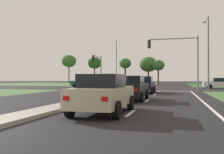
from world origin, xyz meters
name	(u,v)px	position (x,y,z in m)	size (l,w,h in m)	color
ground_plane	(138,88)	(0.00, 30.00, 0.00)	(200.00, 200.00, 0.00)	black
grass_verge_far_left	(56,84)	(-25.50, 54.50, 0.00)	(35.00, 35.00, 0.01)	#476B38
median_island_near	(98,98)	(0.00, 11.00, 0.07)	(1.20, 22.00, 0.14)	gray
median_island_far	(154,84)	(0.00, 55.00, 0.07)	(1.20, 36.00, 0.14)	gray
lane_dash_near	(131,113)	(3.50, 4.41, 0.01)	(0.14, 2.00, 0.01)	silver
lane_dash_second	(147,100)	(3.50, 10.41, 0.01)	(0.14, 2.00, 0.01)	silver
lane_dash_third	(155,95)	(3.50, 16.41, 0.01)	(0.14, 2.00, 0.01)	silver
lane_dash_fourth	(160,91)	(3.50, 22.41, 0.01)	(0.14, 2.00, 0.01)	silver
edge_line_right	(201,100)	(6.85, 12.00, 0.01)	(0.14, 24.00, 0.01)	silver
stop_bar_near	(163,91)	(3.80, 23.00, 0.01)	(6.40, 0.50, 0.01)	silver
crosswalk_bar_near	(83,89)	(-6.40, 24.80, 0.01)	(0.70, 2.80, 0.01)	silver
crosswalk_bar_second	(92,89)	(-5.25, 24.80, 0.01)	(0.70, 2.80, 0.01)	silver
crosswalk_bar_third	(100,90)	(-4.10, 24.80, 0.01)	(0.70, 2.80, 0.01)	silver
crosswalk_bar_fourth	(109,90)	(-2.95, 24.80, 0.01)	(0.70, 2.80, 0.01)	silver
crosswalk_bar_fifth	(118,90)	(-1.80, 24.80, 0.01)	(0.70, 2.80, 0.01)	silver
crosswalk_bar_sixth	(127,90)	(-0.65, 24.80, 0.01)	(0.70, 2.80, 0.01)	silver
crosswalk_bar_seventh	(136,90)	(0.50, 24.80, 0.01)	(0.70, 2.80, 0.01)	silver
crosswalk_bar_eighth	(145,90)	(1.65, 24.80, 0.01)	(0.70, 2.80, 0.01)	silver
car_navy_near	(144,85)	(2.23, 18.76, 0.82)	(2.02, 4.17, 1.61)	#161E47
car_red_second	(131,83)	(-0.96, 29.35, 0.77)	(4.32, 2.05, 1.49)	#A31919
car_black_third	(130,88)	(2.39, 10.49, 0.81)	(2.03, 4.34, 1.58)	black
car_maroon_fourth	(147,81)	(-2.23, 60.85, 0.81)	(2.07, 4.22, 1.58)	maroon
car_teal_fifth	(85,82)	(-8.30, 30.52, 0.81)	(4.19, 2.00, 1.58)	#19565B
car_beige_sixth	(103,93)	(2.44, 4.10, 0.80)	(1.96, 4.25, 1.57)	#BCAD8E
car_white_seventh	(220,83)	(11.15, 31.49, 0.77)	(4.42, 2.03, 1.50)	silver
traffic_signal_near_right	(179,53)	(5.61, 23.40, 4.28)	(5.65, 0.32, 6.16)	gray
traffic_signal_far_left	(98,65)	(-7.60, 34.88, 3.73)	(0.32, 4.68, 5.40)	gray
street_lamp_second	(208,49)	(8.88, 25.44, 4.84)	(0.60, 2.24, 8.61)	gray
street_lamp_third	(117,60)	(-8.81, 53.66, 5.93)	(1.55, 1.50, 10.81)	gray
pedestrian_at_median	(149,80)	(0.12, 43.79, 1.13)	(0.34, 0.34, 1.64)	maroon
treeline_near	(69,61)	(-25.99, 63.66, 6.65)	(4.32, 4.32, 8.52)	#423323
treeline_second	(95,63)	(-18.25, 64.84, 6.06)	(4.10, 4.10, 7.84)	#423323
treeline_third	(125,64)	(-8.62, 63.20, 5.61)	(3.35, 3.35, 7.14)	#423323
treeline_fourth	(148,64)	(-2.44, 65.92, 5.47)	(5.07, 5.07, 7.65)	#423323
treeline_fifth	(158,65)	(0.47, 64.28, 5.06)	(3.47, 3.47, 6.59)	#423323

